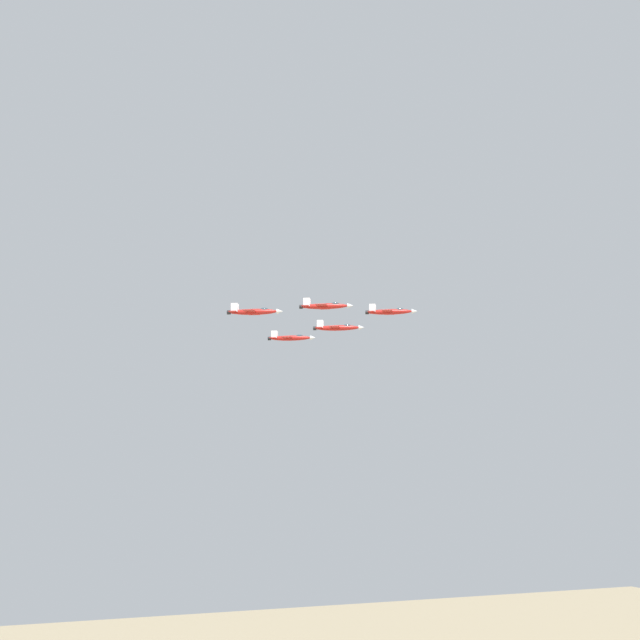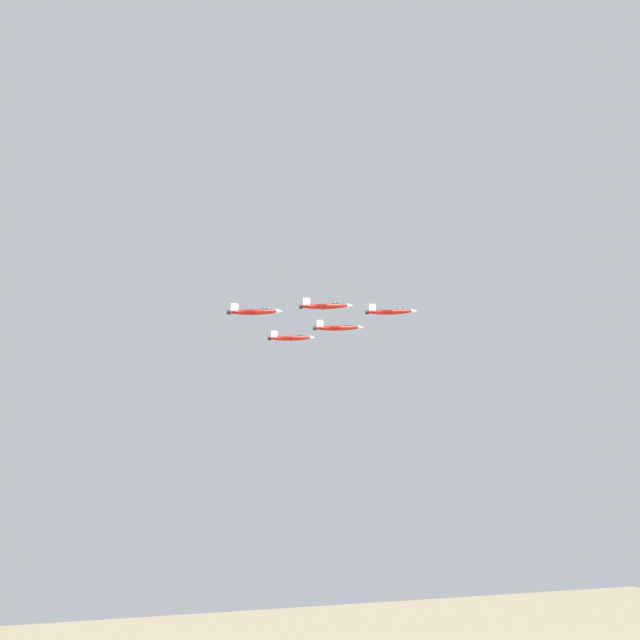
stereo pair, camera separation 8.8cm
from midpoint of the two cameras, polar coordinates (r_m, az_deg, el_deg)
name	(u,v)px [view 1 (the left image)]	position (r m, az deg, el deg)	size (l,w,h in m)	color
jet_lead	(390,312)	(252.64, 4.26, 0.51)	(12.60, 9.14, 2.94)	red
jet_left_wingman	(338,328)	(266.97, 1.06, -0.47)	(13.32, 9.36, 3.08)	red
jet_right_wingman	(325,306)	(240.89, 0.30, 0.85)	(12.69, 8.93, 2.93)	red
jet_left_outer	(291,338)	(282.28, -1.80, -1.09)	(13.14, 9.45, 3.06)	red
jet_right_outer	(254,312)	(229.93, -4.05, 0.51)	(12.64, 8.84, 2.92)	red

